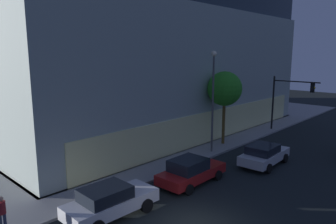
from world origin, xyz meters
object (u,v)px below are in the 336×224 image
modern_building (118,60)px  street_lamp_sidewalk (213,90)px  car_white (110,201)px  car_red (191,171)px  sidewalk_tree (225,89)px  traffic_light_far_corner (288,95)px  pedestrian_waiting (2,211)px  car_silver (264,154)px

modern_building → street_lamp_sidewalk: bearing=-100.7°
car_white → car_red: size_ratio=0.99×
car_white → modern_building: bearing=51.0°
car_white → car_red: (5.90, -0.26, -0.03)m
sidewalk_tree → traffic_light_far_corner: bearing=-14.5°
street_lamp_sidewalk → sidewalk_tree: 2.68m
street_lamp_sidewalk → pedestrian_waiting: 16.45m
modern_building → traffic_light_far_corner: modern_building is taller
traffic_light_far_corner → car_white: (-22.57, -0.86, -3.06)m
modern_building → car_silver: 21.46m
traffic_light_far_corner → car_red: bearing=-176.1°
street_lamp_sidewalk → car_white: 12.75m
sidewalk_tree → pedestrian_waiting: size_ratio=3.90×
street_lamp_sidewalk → sidewalk_tree: (2.59, 0.64, -0.21)m
pedestrian_waiting → street_lamp_sidewalk: bearing=0.4°
car_red → car_silver: car_red is taller
street_lamp_sidewalk → pedestrian_waiting: size_ratio=4.93×
street_lamp_sidewalk → car_white: bearing=-168.7°
car_white → sidewalk_tree: bearing=11.8°
street_lamp_sidewalk → car_silver: bearing=-85.9°
car_silver → car_red: bearing=164.1°
traffic_light_far_corner → car_white: bearing=-177.8°
traffic_light_far_corner → pedestrian_waiting: bearing=177.1°
street_lamp_sidewalk → car_white: (-11.75, -2.35, -4.34)m
car_red → car_silver: (6.17, -1.76, -0.00)m
traffic_light_far_corner → pedestrian_waiting: traffic_light_far_corner is taller
sidewalk_tree → street_lamp_sidewalk: bearing=-166.2°
pedestrian_waiting → modern_building: bearing=40.2°
pedestrian_waiting → car_white: 4.75m
street_lamp_sidewalk → car_silver: (0.31, -4.37, -4.37)m
traffic_light_far_corner → car_silver: 11.32m
car_red → car_white: bearing=177.5°
pedestrian_waiting → car_red: pedestrian_waiting is taller
pedestrian_waiting → car_silver: size_ratio=0.35×
street_lamp_sidewalk → car_silver: street_lamp_sidewalk is taller
street_lamp_sidewalk → car_white: street_lamp_sidewalk is taller
street_lamp_sidewalk → pedestrian_waiting: street_lamp_sidewalk is taller
car_silver → sidewalk_tree: bearing=65.5°
traffic_light_far_corner → modern_building: bearing=114.1°
modern_building → street_lamp_sidewalk: size_ratio=4.14×
car_white → car_silver: (12.07, -2.02, -0.03)m
sidewalk_tree → car_silver: bearing=-114.5°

